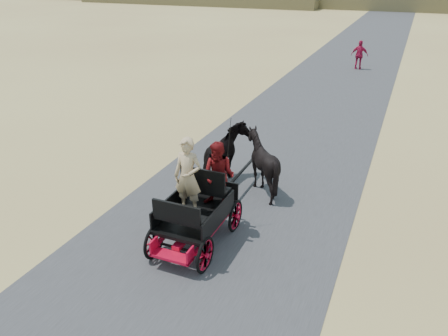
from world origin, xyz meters
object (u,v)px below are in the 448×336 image
at_px(pedestrian, 360,55).
at_px(horse_right, 262,163).
at_px(carriage, 197,228).
at_px(horse_left, 226,157).

bearing_deg(pedestrian, horse_right, 90.15).
distance_m(horse_right, pedestrian, 17.43).
xyz_separation_m(carriage, horse_left, (-0.55, 3.00, 0.49)).
bearing_deg(horse_right, carriage, 79.61).
bearing_deg(horse_right, horse_left, 0.00).
relative_size(carriage, horse_left, 1.20).
bearing_deg(horse_left, carriage, 100.39).
bearing_deg(pedestrian, carriage, 88.78).
xyz_separation_m(carriage, pedestrian, (0.91, 20.43, 0.50)).
distance_m(carriage, horse_left, 3.09).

